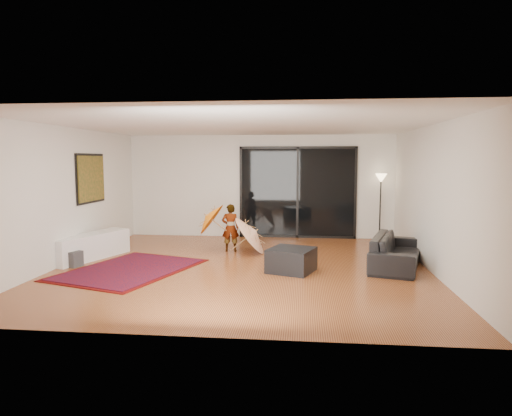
# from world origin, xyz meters

# --- Properties ---
(floor) EXTENTS (7.00, 7.00, 0.00)m
(floor) POSITION_xyz_m (0.00, 0.00, 0.00)
(floor) COLOR #A1592C
(floor) RESTS_ON ground
(ceiling) EXTENTS (7.00, 7.00, 0.00)m
(ceiling) POSITION_xyz_m (0.00, 0.00, 2.70)
(ceiling) COLOR white
(ceiling) RESTS_ON wall_back
(wall_back) EXTENTS (7.00, 0.00, 7.00)m
(wall_back) POSITION_xyz_m (0.00, 3.50, 1.35)
(wall_back) COLOR silver
(wall_back) RESTS_ON floor
(wall_front) EXTENTS (7.00, 0.00, 7.00)m
(wall_front) POSITION_xyz_m (0.00, -3.50, 1.35)
(wall_front) COLOR silver
(wall_front) RESTS_ON floor
(wall_left) EXTENTS (0.00, 7.00, 7.00)m
(wall_left) POSITION_xyz_m (-3.50, 0.00, 1.35)
(wall_left) COLOR silver
(wall_left) RESTS_ON floor
(wall_right) EXTENTS (0.00, 7.00, 7.00)m
(wall_right) POSITION_xyz_m (3.50, 0.00, 1.35)
(wall_right) COLOR silver
(wall_right) RESTS_ON floor
(sliding_door) EXTENTS (3.06, 0.07, 2.40)m
(sliding_door) POSITION_xyz_m (1.00, 3.47, 1.20)
(sliding_door) COLOR black
(sliding_door) RESTS_ON wall_back
(painting) EXTENTS (0.04, 1.28, 1.08)m
(painting) POSITION_xyz_m (-3.46, 1.00, 1.65)
(painting) COLOR black
(painting) RESTS_ON wall_left
(media_console) EXTENTS (1.06, 1.93, 0.52)m
(media_console) POSITION_xyz_m (-3.25, 0.41, 0.26)
(media_console) COLOR white
(media_console) RESTS_ON floor
(speaker) EXTENTS (0.33, 0.33, 0.30)m
(speaker) POSITION_xyz_m (-3.25, -0.30, 0.15)
(speaker) COLOR #424244
(speaker) RESTS_ON floor
(persian_rug) EXTENTS (2.62, 3.10, 0.02)m
(persian_rug) POSITION_xyz_m (-2.07, -0.45, 0.01)
(persian_rug) COLOR #4F0706
(persian_rug) RESTS_ON floor
(sofa) EXTENTS (1.36, 2.23, 0.61)m
(sofa) POSITION_xyz_m (2.95, 0.36, 0.30)
(sofa) COLOR black
(sofa) RESTS_ON floor
(ottoman) EXTENTS (0.97, 0.97, 0.43)m
(ottoman) POSITION_xyz_m (0.95, -0.25, 0.22)
(ottoman) COLOR black
(ottoman) RESTS_ON floor
(floor_lamp) EXTENTS (0.29, 0.29, 1.71)m
(floor_lamp) POSITION_xyz_m (3.10, 3.25, 1.35)
(floor_lamp) COLOR black
(floor_lamp) RESTS_ON floor
(child) EXTENTS (0.42, 0.30, 1.07)m
(child) POSITION_xyz_m (-0.47, 1.49, 0.54)
(child) COLOR #999999
(child) RESTS_ON floor
(parasol_orange) EXTENTS (0.62, 0.82, 0.87)m
(parasol_orange) POSITION_xyz_m (-1.02, 1.44, 0.73)
(parasol_orange) COLOR orange
(parasol_orange) RESTS_ON child
(parasol_white) EXTENTS (0.76, 0.98, 0.99)m
(parasol_white) POSITION_xyz_m (0.13, 1.34, 0.50)
(parasol_white) COLOR white
(parasol_white) RESTS_ON floor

